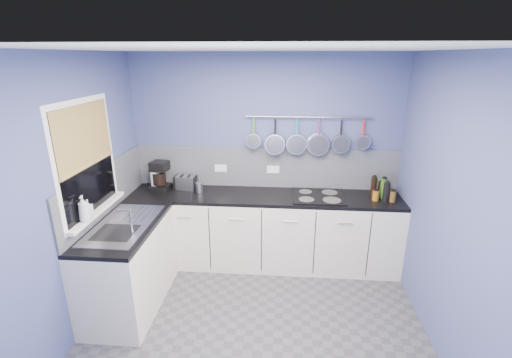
# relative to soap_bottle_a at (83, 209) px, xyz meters

# --- Properties ---
(floor) EXTENTS (3.20, 3.00, 0.02)m
(floor) POSITION_rel_soap_bottle_a_xyz_m (1.53, -0.05, -1.18)
(floor) COLOR #47474C
(floor) RESTS_ON ground
(ceiling) EXTENTS (3.20, 3.00, 0.02)m
(ceiling) POSITION_rel_soap_bottle_a_xyz_m (1.53, -0.05, 1.34)
(ceiling) COLOR white
(ceiling) RESTS_ON ground
(wall_back) EXTENTS (3.20, 0.02, 2.50)m
(wall_back) POSITION_rel_soap_bottle_a_xyz_m (1.53, 1.46, 0.08)
(wall_back) COLOR #414A7E
(wall_back) RESTS_ON ground
(wall_front) EXTENTS (3.20, 0.02, 2.50)m
(wall_front) POSITION_rel_soap_bottle_a_xyz_m (1.53, -1.56, 0.08)
(wall_front) COLOR #414A7E
(wall_front) RESTS_ON ground
(wall_left) EXTENTS (0.02, 3.00, 2.50)m
(wall_left) POSITION_rel_soap_bottle_a_xyz_m (-0.08, -0.05, 0.08)
(wall_left) COLOR #414A7E
(wall_left) RESTS_ON ground
(wall_right) EXTENTS (0.02, 3.00, 2.50)m
(wall_right) POSITION_rel_soap_bottle_a_xyz_m (3.14, -0.05, 0.08)
(wall_right) COLOR #414A7E
(wall_right) RESTS_ON ground
(backsplash_back) EXTENTS (3.20, 0.02, 0.50)m
(backsplash_back) POSITION_rel_soap_bottle_a_xyz_m (1.53, 1.44, -0.02)
(backsplash_back) COLOR gray
(backsplash_back) RESTS_ON wall_back
(backsplash_left) EXTENTS (0.02, 1.80, 0.50)m
(backsplash_left) POSITION_rel_soap_bottle_a_xyz_m (-0.06, 0.55, -0.02)
(backsplash_left) COLOR gray
(backsplash_left) RESTS_ON wall_left
(cabinet_run_back) EXTENTS (3.20, 0.60, 0.86)m
(cabinet_run_back) POSITION_rel_soap_bottle_a_xyz_m (1.53, 1.15, -0.74)
(cabinet_run_back) COLOR silver
(cabinet_run_back) RESTS_ON ground
(worktop_back) EXTENTS (3.20, 0.60, 0.04)m
(worktop_back) POSITION_rel_soap_bottle_a_xyz_m (1.53, 1.15, -0.29)
(worktop_back) COLOR black
(worktop_back) RESTS_ON cabinet_run_back
(cabinet_run_left) EXTENTS (0.60, 1.20, 0.86)m
(cabinet_run_left) POSITION_rel_soap_bottle_a_xyz_m (0.23, 0.25, -0.74)
(cabinet_run_left) COLOR silver
(cabinet_run_left) RESTS_ON ground
(worktop_left) EXTENTS (0.60, 1.20, 0.04)m
(worktop_left) POSITION_rel_soap_bottle_a_xyz_m (0.23, 0.25, -0.29)
(worktop_left) COLOR black
(worktop_left) RESTS_ON cabinet_run_left
(window_frame) EXTENTS (0.01, 1.00, 1.10)m
(window_frame) POSITION_rel_soap_bottle_a_xyz_m (-0.05, 0.25, 0.38)
(window_frame) COLOR white
(window_frame) RESTS_ON wall_left
(window_glass) EXTENTS (0.01, 0.90, 1.00)m
(window_glass) POSITION_rel_soap_bottle_a_xyz_m (-0.04, 0.25, 0.38)
(window_glass) COLOR black
(window_glass) RESTS_ON wall_left
(bamboo_blind) EXTENTS (0.01, 0.90, 0.55)m
(bamboo_blind) POSITION_rel_soap_bottle_a_xyz_m (-0.03, 0.25, 0.61)
(bamboo_blind) COLOR #AE8D46
(bamboo_blind) RESTS_ON wall_left
(window_sill) EXTENTS (0.10, 0.98, 0.03)m
(window_sill) POSITION_rel_soap_bottle_a_xyz_m (-0.02, 0.25, -0.13)
(window_sill) COLOR white
(window_sill) RESTS_ON wall_left
(sink_unit) EXTENTS (0.50, 0.95, 0.01)m
(sink_unit) POSITION_rel_soap_bottle_a_xyz_m (0.23, 0.25, -0.27)
(sink_unit) COLOR silver
(sink_unit) RESTS_ON worktop_left
(mixer_tap) EXTENTS (0.12, 0.08, 0.26)m
(mixer_tap) POSITION_rel_soap_bottle_a_xyz_m (0.39, 0.07, -0.14)
(mixer_tap) COLOR silver
(mixer_tap) RESTS_ON worktop_left
(socket_left) EXTENTS (0.15, 0.01, 0.09)m
(socket_left) POSITION_rel_soap_bottle_a_xyz_m (0.98, 1.42, -0.04)
(socket_left) COLOR white
(socket_left) RESTS_ON backsplash_back
(socket_right) EXTENTS (0.15, 0.01, 0.09)m
(socket_right) POSITION_rel_soap_bottle_a_xyz_m (1.63, 1.42, -0.04)
(socket_right) COLOR white
(socket_right) RESTS_ON backsplash_back
(pot_rail) EXTENTS (1.45, 0.02, 0.02)m
(pot_rail) POSITION_rel_soap_bottle_a_xyz_m (2.03, 1.40, 0.61)
(pot_rail) COLOR silver
(pot_rail) RESTS_ON wall_back
(soap_bottle_a) EXTENTS (0.11, 0.11, 0.24)m
(soap_bottle_a) POSITION_rel_soap_bottle_a_xyz_m (0.00, 0.00, 0.00)
(soap_bottle_a) COLOR white
(soap_bottle_a) RESTS_ON window_sill
(soap_bottle_b) EXTENTS (0.10, 0.10, 0.17)m
(soap_bottle_b) POSITION_rel_soap_bottle_a_xyz_m (0.00, 0.07, -0.03)
(soap_bottle_b) COLOR white
(soap_bottle_b) RESTS_ON window_sill
(paper_towel) EXTENTS (0.17, 0.17, 0.30)m
(paper_towel) POSITION_rel_soap_bottle_a_xyz_m (0.23, 1.21, -0.12)
(paper_towel) COLOR white
(paper_towel) RESTS_ON worktop_back
(coffee_maker) EXTENTS (0.24, 0.25, 0.35)m
(coffee_maker) POSITION_rel_soap_bottle_a_xyz_m (0.27, 1.21, -0.09)
(coffee_maker) COLOR black
(coffee_maker) RESTS_ON worktop_back
(toaster) EXTENTS (0.27, 0.18, 0.16)m
(toaster) POSITION_rel_soap_bottle_a_xyz_m (0.57, 1.28, -0.19)
(toaster) COLOR silver
(toaster) RESTS_ON worktop_back
(canister) EXTENTS (0.10, 0.10, 0.12)m
(canister) POSITION_rel_soap_bottle_a_xyz_m (0.76, 1.17, -0.21)
(canister) COLOR silver
(canister) RESTS_ON worktop_back
(hob) EXTENTS (0.59, 0.52, 0.01)m
(hob) POSITION_rel_soap_bottle_a_xyz_m (2.17, 1.14, -0.26)
(hob) COLOR black
(hob) RESTS_ON worktop_back
(pan_0) EXTENTS (0.18, 0.09, 0.37)m
(pan_0) POSITION_rel_soap_bottle_a_xyz_m (1.40, 1.39, 0.43)
(pan_0) COLOR silver
(pan_0) RESTS_ON pot_rail
(pan_1) EXTENTS (0.24, 0.10, 0.43)m
(pan_1) POSITION_rel_soap_bottle_a_xyz_m (1.65, 1.39, 0.39)
(pan_1) COLOR silver
(pan_1) RESTS_ON pot_rail
(pan_2) EXTENTS (0.24, 0.08, 0.43)m
(pan_2) POSITION_rel_soap_bottle_a_xyz_m (1.90, 1.39, 0.39)
(pan_2) COLOR silver
(pan_2) RESTS_ON pot_rail
(pan_3) EXTENTS (0.26, 0.06, 0.45)m
(pan_3) POSITION_rel_soap_bottle_a_xyz_m (2.16, 1.39, 0.39)
(pan_3) COLOR silver
(pan_3) RESTS_ON pot_rail
(pan_4) EXTENTS (0.21, 0.09, 0.40)m
(pan_4) POSITION_rel_soap_bottle_a_xyz_m (2.41, 1.39, 0.41)
(pan_4) COLOR silver
(pan_4) RESTS_ON pot_rail
(pan_5) EXTENTS (0.17, 0.08, 0.36)m
(pan_5) POSITION_rel_soap_bottle_a_xyz_m (2.67, 1.39, 0.43)
(pan_5) COLOR silver
(pan_5) RESTS_ON pot_rail
(condiment_0) EXTENTS (0.06, 0.06, 0.16)m
(condiment_0) POSITION_rel_soap_bottle_a_xyz_m (2.97, 1.25, -0.19)
(condiment_0) COLOR olive
(condiment_0) RESTS_ON worktop_back
(condiment_1) EXTENTS (0.05, 0.05, 0.15)m
(condiment_1) POSITION_rel_soap_bottle_a_xyz_m (2.90, 1.28, -0.20)
(condiment_1) COLOR #4C190C
(condiment_1) RESTS_ON worktop_back
(condiment_2) EXTENTS (0.07, 0.07, 0.21)m
(condiment_2) POSITION_rel_soap_bottle_a_xyz_m (2.82, 1.25, -0.16)
(condiment_2) COLOR #3F721E
(condiment_2) RESTS_ON worktop_back
(condiment_3) EXTENTS (0.06, 0.06, 0.13)m
(condiment_3) POSITION_rel_soap_bottle_a_xyz_m (2.96, 1.18, -0.20)
(condiment_3) COLOR brown
(condiment_3) RESTS_ON worktop_back
(condiment_4) EXTENTS (0.07, 0.07, 0.24)m
(condiment_4) POSITION_rel_soap_bottle_a_xyz_m (2.90, 1.16, -0.15)
(condiment_4) COLOR #265919
(condiment_4) RESTS_ON worktop_back
(condiment_5) EXTENTS (0.06, 0.06, 0.25)m
(condiment_5) POSITION_rel_soap_bottle_a_xyz_m (2.79, 1.15, -0.14)
(condiment_5) COLOR black
(condiment_5) RESTS_ON worktop_back
(condiment_6) EXTENTS (0.07, 0.07, 0.12)m
(condiment_6) POSITION_rel_soap_bottle_a_xyz_m (2.98, 1.06, -0.21)
(condiment_6) COLOR brown
(condiment_6) RESTS_ON worktop_back
(condiment_7) EXTENTS (0.07, 0.07, 0.22)m
(condiment_7) POSITION_rel_soap_bottle_a_xyz_m (2.91, 1.06, -0.16)
(condiment_7) COLOR black
(condiment_7) RESTS_ON worktop_back
(condiment_8) EXTENTS (0.07, 0.07, 0.12)m
(condiment_8) POSITION_rel_soap_bottle_a_xyz_m (2.80, 1.08, -0.21)
(condiment_8) COLOR #8C5914
(condiment_8) RESTS_ON worktop_back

